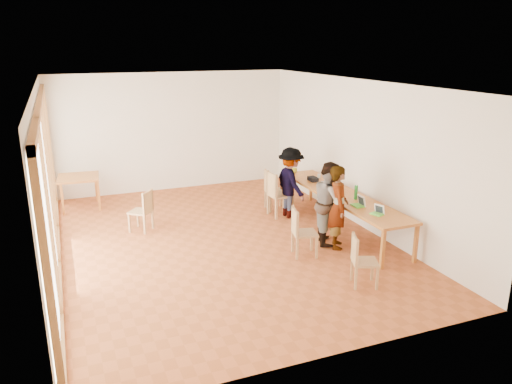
% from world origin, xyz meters
% --- Properties ---
extents(ground, '(8.00, 8.00, 0.00)m').
position_xyz_m(ground, '(0.00, 0.00, 0.00)').
color(ground, '#AA5329').
rests_on(ground, ground).
extents(wall_back, '(6.00, 0.10, 3.00)m').
position_xyz_m(wall_back, '(0.00, 4.00, 1.50)').
color(wall_back, '#EEE3CE').
rests_on(wall_back, ground).
extents(wall_front, '(6.00, 0.10, 3.00)m').
position_xyz_m(wall_front, '(0.00, -4.00, 1.50)').
color(wall_front, '#EEE3CE').
rests_on(wall_front, ground).
extents(wall_right, '(0.10, 8.00, 3.00)m').
position_xyz_m(wall_right, '(3.00, 0.00, 1.50)').
color(wall_right, '#EEE3CE').
rests_on(wall_right, ground).
extents(window_wall, '(0.10, 8.00, 3.00)m').
position_xyz_m(window_wall, '(-2.96, 0.00, 1.50)').
color(window_wall, white).
rests_on(window_wall, ground).
extents(ceiling, '(6.00, 8.00, 0.04)m').
position_xyz_m(ceiling, '(0.00, 0.00, 3.02)').
color(ceiling, white).
rests_on(ceiling, wall_back).
extents(communal_table, '(0.80, 4.00, 0.75)m').
position_xyz_m(communal_table, '(2.50, -0.22, 0.70)').
color(communal_table, '#BB7429').
rests_on(communal_table, ground).
extents(side_table, '(0.90, 0.90, 0.75)m').
position_xyz_m(side_table, '(-2.40, 3.20, 0.67)').
color(side_table, '#BB7429').
rests_on(side_table, ground).
extents(chair_near, '(0.50, 0.50, 0.44)m').
position_xyz_m(chair_near, '(1.46, -2.52, 0.51)').
color(chair_near, tan).
rests_on(chair_near, ground).
extents(chair_mid, '(0.49, 0.49, 0.47)m').
position_xyz_m(chair_mid, '(1.11, -1.14, 0.54)').
color(chair_mid, tan).
rests_on(chair_mid, ground).
extents(chair_far, '(0.49, 0.49, 0.53)m').
position_xyz_m(chair_far, '(1.58, 0.97, 0.61)').
color(chair_far, tan).
rests_on(chair_far, ground).
extents(chair_empty, '(0.47, 0.47, 0.49)m').
position_xyz_m(chair_empty, '(1.67, 1.42, 0.56)').
color(chair_empty, tan).
rests_on(chair_empty, ground).
extents(chair_spare, '(0.56, 0.56, 0.46)m').
position_xyz_m(chair_spare, '(-1.26, 1.12, 0.52)').
color(chair_spare, tan).
rests_on(chair_spare, ground).
extents(person_near, '(0.58, 0.68, 1.57)m').
position_xyz_m(person_near, '(1.95, -1.03, 0.78)').
color(person_near, gray).
rests_on(person_near, ground).
extents(person_mid, '(0.82, 0.93, 1.58)m').
position_xyz_m(person_mid, '(1.92, -0.77, 0.79)').
color(person_mid, gray).
rests_on(person_mid, ground).
extents(person_far, '(0.62, 1.03, 1.55)m').
position_xyz_m(person_far, '(1.87, 0.84, 0.77)').
color(person_far, gray).
rests_on(person_far, ground).
extents(laptop_near, '(0.24, 0.26, 0.18)m').
position_xyz_m(laptop_near, '(2.45, -1.56, 0.80)').
color(laptop_near, '#5FD43B').
rests_on(laptop_near, communal_table).
extents(laptop_mid, '(0.21, 0.24, 0.20)m').
position_xyz_m(laptop_mid, '(2.40, -1.03, 0.81)').
color(laptop_mid, '#5FD43B').
rests_on(laptop_mid, communal_table).
extents(laptop_far, '(0.25, 0.27, 0.19)m').
position_xyz_m(laptop_far, '(2.40, 0.12, 0.80)').
color(laptop_far, '#5FD43B').
rests_on(laptop_far, communal_table).
extents(yellow_mug, '(0.15, 0.15, 0.11)m').
position_xyz_m(yellow_mug, '(2.36, 1.68, 0.81)').
color(yellow_mug, gold).
rests_on(yellow_mug, communal_table).
extents(green_bottle, '(0.07, 0.07, 0.28)m').
position_xyz_m(green_bottle, '(2.57, -0.64, 0.89)').
color(green_bottle, '#1E7E28').
rests_on(green_bottle, communal_table).
extents(clear_glass, '(0.07, 0.07, 0.09)m').
position_xyz_m(clear_glass, '(2.68, 1.05, 0.80)').
color(clear_glass, silver).
rests_on(clear_glass, communal_table).
extents(condiment_cup, '(0.08, 0.08, 0.06)m').
position_xyz_m(condiment_cup, '(2.50, 0.56, 0.78)').
color(condiment_cup, white).
rests_on(condiment_cup, communal_table).
extents(pink_phone, '(0.05, 0.10, 0.01)m').
position_xyz_m(pink_phone, '(2.46, 0.51, 0.76)').
color(pink_phone, '#C72D4D').
rests_on(pink_phone, communal_table).
extents(black_pouch, '(0.16, 0.26, 0.09)m').
position_xyz_m(black_pouch, '(2.42, 0.86, 0.80)').
color(black_pouch, black).
rests_on(black_pouch, communal_table).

